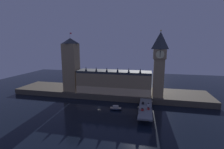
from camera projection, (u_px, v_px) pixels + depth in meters
ground_plane at (99, 107)px, 153.21m from camera, size 400.00×400.00×0.00m
embankment at (109, 92)px, 190.10m from camera, size 220.00×42.00×6.09m
parliament_hall at (114, 82)px, 177.56m from camera, size 80.03×20.47×28.99m
clock_tower at (159, 62)px, 159.66m from camera, size 12.49×12.60×66.01m
victoria_tower at (71, 65)px, 183.31m from camera, size 15.31×15.31×65.19m
bridge at (145, 109)px, 138.52m from camera, size 10.90×46.00×5.56m
car_northbound_lead at (143, 103)px, 146.45m from camera, size 2.03×4.43×1.50m
car_northbound_trail at (142, 109)px, 131.86m from camera, size 2.11×3.85×1.58m
car_southbound_lead at (148, 108)px, 134.24m from camera, size 1.89×4.43×1.33m
car_southbound_trail at (148, 104)px, 143.45m from camera, size 2.02×3.98×1.52m
pedestrian_near_rail at (139, 110)px, 130.72m from camera, size 0.38×0.38×1.67m
pedestrian_mid_walk at (151, 108)px, 133.94m from camera, size 0.38×0.38×1.83m
street_lamp_near at (138, 109)px, 124.52m from camera, size 1.34×0.60×5.91m
street_lamp_mid at (152, 103)px, 136.40m from camera, size 1.34×0.60×6.25m
boat_upstream at (116, 108)px, 146.51m from camera, size 11.48×5.16×3.98m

